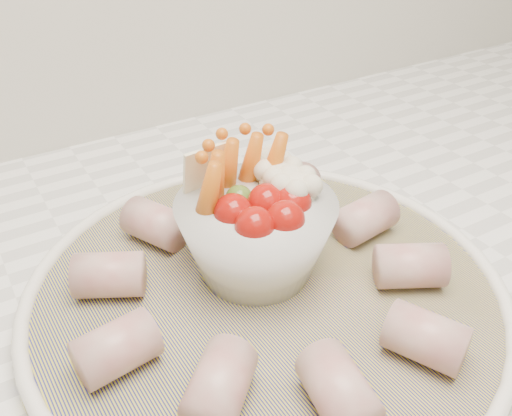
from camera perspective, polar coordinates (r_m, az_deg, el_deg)
serving_platter at (r=0.47m, az=0.97°, el=-8.31°), size 0.40×0.40×0.02m
veggie_bowl at (r=0.46m, az=0.06°, el=-1.77°), size 0.13×0.13×0.11m
cured_meat_rolls at (r=0.46m, az=0.91°, el=-6.26°), size 0.30×0.31×0.04m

